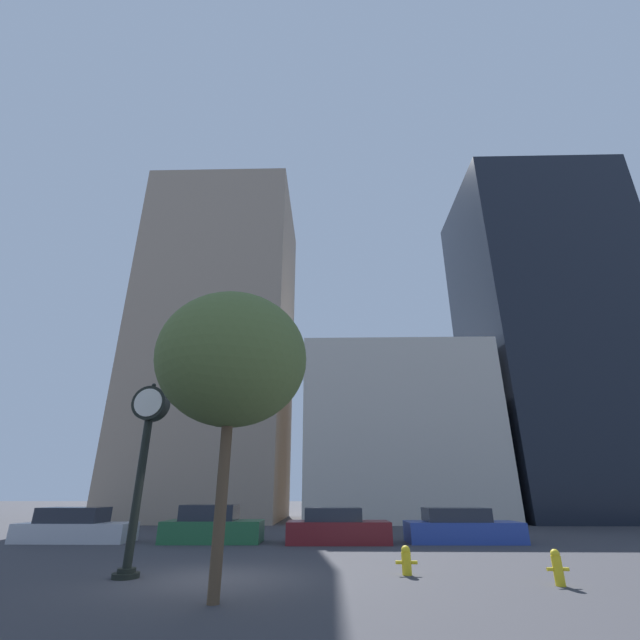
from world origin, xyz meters
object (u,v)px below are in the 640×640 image
Objects in this scene: fire_hydrant_far at (406,560)px; car_silver at (75,528)px; car_maroon at (337,528)px; car_blue at (461,528)px; street_clock at (145,442)px; bare_tree at (233,360)px; fire_hydrant_near at (557,567)px; car_green at (212,526)px.

car_silver is at bearing 150.08° from fire_hydrant_far.
car_maroon is 7.37m from fire_hydrant_far.
car_blue is at bearing 3.61° from car_maroon.
street_clock reaches higher than fire_hydrant_far.
car_maroon reaches higher than car_silver.
car_silver is 0.75× the size of bare_tree.
fire_hydrant_near is 1.10× the size of fire_hydrant_far.
car_blue is 8.42m from fire_hydrant_far.
street_clock is at bearing -142.72° from car_blue.
street_clock is 10.64m from fire_hydrant_near.
car_blue is at bearing 54.28° from bare_tree.
fire_hydrant_near is at bearing -28.70° from car_silver.
street_clock is at bearing -54.01° from car_silver.
car_maroon reaches higher than fire_hydrant_far.
bare_tree is (-7.75, -10.77, 4.22)m from car_blue.
car_green is at bearing 0.09° from car_silver.
car_maroon is (5.31, 7.76, -2.65)m from street_clock.
car_silver is 1.11× the size of car_maroon.
car_silver reaches higher than car_blue.
car_green reaches higher than car_maroon.
car_maroon is (11.17, -0.23, 0.01)m from car_silver.
car_silver is (-5.86, 7.98, -2.66)m from street_clock.
car_blue is 6.38× the size of fire_hydrant_near.
car_silver is 6.36× the size of fire_hydrant_near.
car_silver is 11.17m from car_maroon.
car_blue is 13.93m from bare_tree.
bare_tree is (2.83, -2.57, 1.56)m from street_clock.
street_clock is at bearing -125.69° from car_maroon.
fire_hydrant_far is at bearing -78.06° from car_maroon.
street_clock is 7.59m from fire_hydrant_far.
fire_hydrant_near reaches higher than fire_hydrant_far.
fire_hydrant_near is at bearing -4.02° from street_clock.
street_clock is 13.65m from car_blue.
bare_tree is at bearing -165.95° from fire_hydrant_near.
street_clock is 9.77m from car_maroon.
car_blue is at bearing 0.50° from car_silver.
car_blue is at bearing 37.81° from street_clock.
fire_hydrant_near is (16.08, -8.70, -0.19)m from car_silver.
car_green is at bearing 175.85° from car_maroon.
car_maroon is at bearing -4.33° from car_green.
car_green reaches higher than fire_hydrant_far.
car_silver is 14.83m from fire_hydrant_far.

